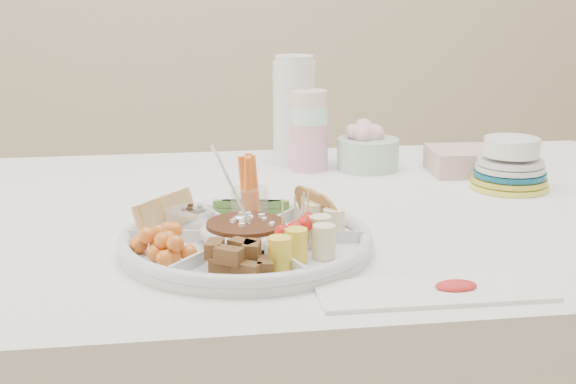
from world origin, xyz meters
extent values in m
cylinder|color=silver|center=(-0.15, -0.21, 0.78)|extent=(0.44, 0.44, 0.04)
cylinder|color=#421C0C|center=(-0.15, -0.21, 0.79)|extent=(0.14, 0.14, 0.04)
cylinder|color=#B2BAAA|center=(0.04, 0.30, 0.87)|extent=(0.10, 0.10, 0.23)
cylinder|color=white|center=(0.01, 0.36, 0.88)|extent=(0.11, 0.11, 0.24)
cylinder|color=#B2E1C3|center=(0.16, 0.28, 0.81)|extent=(0.15, 0.15, 0.10)
cube|color=#C9A3A1|center=(0.37, 0.22, 0.78)|extent=(0.16, 0.14, 0.05)
cylinder|color=gold|center=(0.40, 0.08, 0.81)|extent=(0.17, 0.17, 0.10)
cube|color=silver|center=(0.08, -0.42, 0.76)|extent=(0.31, 0.11, 0.01)
camera|label=1|loc=(-0.26, -1.37, 1.16)|focal=50.00mm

